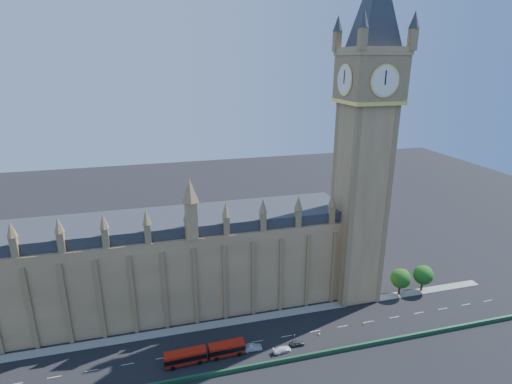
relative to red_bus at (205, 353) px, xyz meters
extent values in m
plane|color=black|center=(9.81, 3.05, -1.74)|extent=(400.00, 400.00, 0.00)
cube|color=olive|center=(-15.19, 25.05, 10.76)|extent=(120.00, 20.00, 25.00)
cube|color=#2D3035|center=(-15.19, 25.05, 24.76)|extent=(120.00, 18.00, 3.00)
cube|color=olive|center=(47.81, 17.05, 27.26)|extent=(12.00, 12.00, 58.00)
cube|color=olive|center=(47.81, 17.05, 62.26)|extent=(14.00, 14.00, 12.00)
cylinder|color=silver|center=(47.81, 9.90, 62.26)|extent=(7.20, 0.30, 7.20)
cube|color=olive|center=(47.81, 17.05, 69.26)|extent=(14.50, 14.50, 2.00)
cube|color=#1E4C2D|center=(9.81, -5.95, -1.14)|extent=(160.00, 0.60, 1.20)
cube|color=gray|center=(9.81, 12.55, -1.66)|extent=(160.00, 3.00, 0.16)
cylinder|color=#382619|center=(61.81, 13.05, 0.26)|extent=(0.70, 0.70, 4.00)
sphere|color=#144B14|center=(61.81, 13.05, 3.76)|extent=(6.00, 6.00, 6.00)
sphere|color=#144B14|center=(62.61, 13.35, 4.36)|extent=(4.38, 4.38, 4.38)
cylinder|color=#382619|center=(69.81, 13.05, 0.26)|extent=(0.70, 0.70, 4.00)
sphere|color=#144B14|center=(69.81, 13.05, 3.76)|extent=(6.00, 6.00, 6.00)
sphere|color=#144B14|center=(70.61, 13.35, 4.36)|extent=(4.38, 4.38, 4.38)
cube|color=#A8180B|center=(-4.71, -0.19, -0.09)|extent=(10.00, 3.14, 3.30)
cube|color=#A8180B|center=(5.29, 0.21, -0.09)|extent=(8.90, 3.10, 3.30)
cube|color=black|center=(-4.71, -0.19, 0.31)|extent=(10.06, 3.19, 1.25)
cube|color=black|center=(5.29, 0.21, 0.31)|extent=(8.96, 3.15, 1.25)
cylinder|color=black|center=(0.01, 0.00, -0.25)|extent=(0.96, 2.67, 2.64)
cylinder|color=black|center=(-7.82, -1.69, -1.19)|extent=(1.11, 0.37, 1.10)
cylinder|color=black|center=(-7.93, 1.06, -1.19)|extent=(1.11, 0.37, 1.10)
cylinder|color=black|center=(-1.49, -1.44, -1.19)|extent=(1.11, 0.37, 1.10)
cylinder|color=black|center=(-1.60, 1.31, -1.19)|extent=(1.11, 0.37, 1.10)
cylinder|color=black|center=(2.53, -1.28, -1.19)|extent=(1.11, 0.37, 1.10)
cylinder|color=black|center=(2.42, 1.47, -1.19)|extent=(1.11, 0.37, 1.10)
cylinder|color=black|center=(8.16, -1.05, -1.19)|extent=(1.11, 0.37, 1.10)
cylinder|color=black|center=(8.05, 1.70, -1.19)|extent=(1.11, 0.37, 1.10)
imported|color=#393C3F|center=(23.12, -0.96, -1.09)|extent=(3.85, 1.60, 1.30)
imported|color=#AAABB2|center=(11.81, 0.20, -0.95)|extent=(4.82, 1.83, 1.57)
imported|color=white|center=(18.74, -2.31, -1.07)|extent=(4.81, 2.45, 1.34)
cube|color=black|center=(23.81, 2.56, -1.72)|extent=(0.53, 0.53, 0.04)
cone|color=#FF4F0D|center=(23.81, 2.56, -1.39)|extent=(0.58, 0.58, 0.70)
cylinder|color=white|center=(23.81, 2.56, -1.29)|extent=(0.34, 0.34, 0.12)
cube|color=black|center=(30.22, 1.32, -1.72)|extent=(0.52, 0.52, 0.04)
cone|color=orange|center=(30.22, 1.32, -1.37)|extent=(0.57, 0.57, 0.73)
cylinder|color=white|center=(30.22, 1.32, -1.27)|extent=(0.36, 0.36, 0.13)
cube|color=black|center=(23.81, -0.40, -1.72)|extent=(0.43, 0.43, 0.04)
cone|color=orange|center=(23.81, -0.40, -1.39)|extent=(0.47, 0.47, 0.69)
cylinder|color=white|center=(23.81, -0.40, -1.29)|extent=(0.34, 0.34, 0.12)
cube|color=black|center=(43.81, 2.30, -1.72)|extent=(0.43, 0.43, 0.04)
cone|color=orange|center=(43.81, 2.30, -1.41)|extent=(0.47, 0.47, 0.66)
cylinder|color=white|center=(43.81, 2.30, -1.31)|extent=(0.32, 0.32, 0.11)
camera|label=1|loc=(-8.30, -79.54, 66.80)|focal=28.00mm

